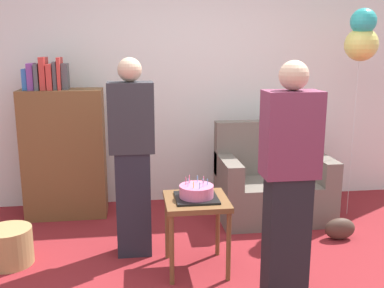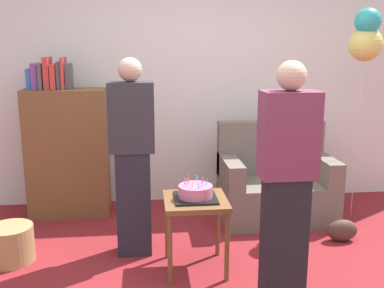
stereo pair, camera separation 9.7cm
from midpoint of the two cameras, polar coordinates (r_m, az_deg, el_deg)
name	(u,v)px [view 1 (the left image)]	position (r m, az deg, el deg)	size (l,w,h in m)	color
wall_back	(185,80)	(4.89, -1.44, 8.24)	(6.00, 0.10, 2.70)	silver
couch	(272,184)	(4.58, 9.66, -5.11)	(1.10, 0.70, 0.96)	#6B6056
bookshelf	(64,150)	(4.65, -16.76, -0.74)	(0.80, 0.36, 1.61)	brown
side_table	(196,209)	(3.42, -0.25, -8.43)	(0.48, 0.48, 0.58)	brown
birthday_cake	(196,192)	(3.38, -0.25, -6.26)	(0.32, 0.32, 0.17)	black
person_blowing_candles	(132,157)	(3.62, -8.46, -1.73)	(0.36, 0.22, 1.63)	#23232D
person_holding_cake	(289,183)	(2.98, 11.42, -4.96)	(0.36, 0.22, 1.63)	black
wicker_basket	(10,246)	(3.93, -23.10, -12.02)	(0.36, 0.36, 0.30)	#A88451
handbag	(340,229)	(4.27, 17.88, -10.34)	(0.28, 0.14, 0.20)	#473328
balloon_bunch	(362,37)	(4.59, 20.45, 12.73)	(0.32, 0.32, 2.06)	silver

